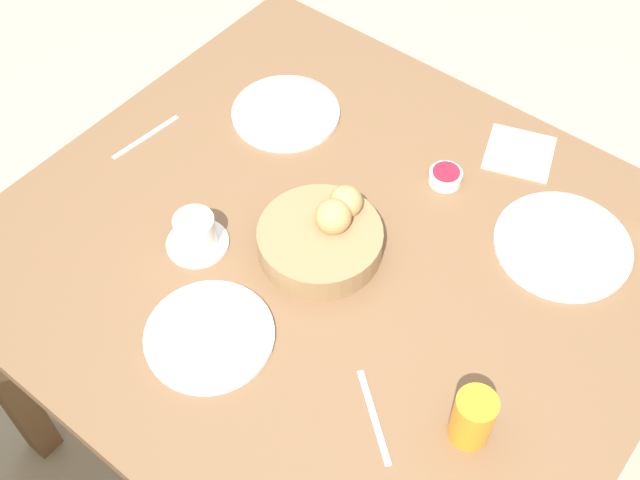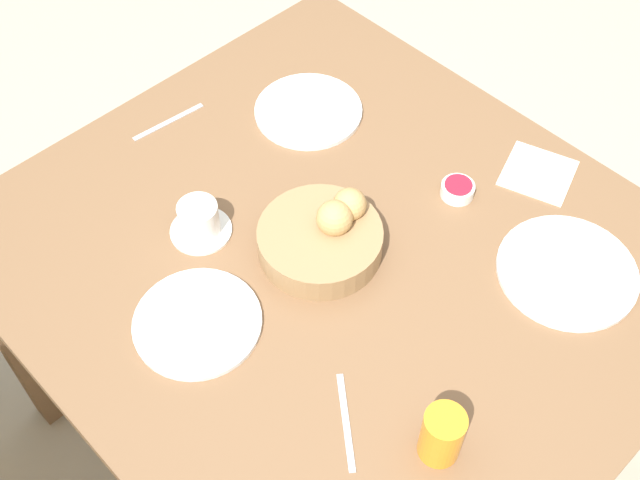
# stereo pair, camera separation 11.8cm
# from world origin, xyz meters

# --- Properties ---
(ground_plane) EXTENTS (10.00, 10.00, 0.00)m
(ground_plane) POSITION_xyz_m (0.00, 0.00, 0.00)
(ground_plane) COLOR #A89E89
(dining_table) EXTENTS (1.21, 1.09, 0.77)m
(dining_table) POSITION_xyz_m (0.00, 0.00, 0.68)
(dining_table) COLOR brown
(dining_table) RESTS_ON ground_plane
(bread_basket) EXTENTS (0.23, 0.23, 0.11)m
(bread_basket) POSITION_xyz_m (0.02, 0.01, 0.81)
(bread_basket) COLOR #99754C
(bread_basket) RESTS_ON dining_table
(plate_near_left) EXTENTS (0.26, 0.26, 0.01)m
(plate_near_left) POSITION_xyz_m (-0.33, -0.27, 0.78)
(plate_near_left) COLOR white
(plate_near_left) RESTS_ON dining_table
(plate_near_right) EXTENTS (0.23, 0.23, 0.01)m
(plate_near_right) POSITION_xyz_m (0.31, -0.22, 0.78)
(plate_near_right) COLOR white
(plate_near_right) RESTS_ON dining_table
(plate_far_center) EXTENTS (0.22, 0.22, 0.01)m
(plate_far_center) POSITION_xyz_m (0.06, 0.28, 0.78)
(plate_far_center) COLOR white
(plate_far_center) RESTS_ON dining_table
(juice_glass) EXTENTS (0.07, 0.07, 0.11)m
(juice_glass) POSITION_xyz_m (-0.38, 0.16, 0.83)
(juice_glass) COLOR orange
(juice_glass) RESTS_ON dining_table
(coffee_cup) EXTENTS (0.12, 0.12, 0.07)m
(coffee_cup) POSITION_xyz_m (0.21, 0.15, 0.81)
(coffee_cup) COLOR white
(coffee_cup) RESTS_ON dining_table
(jam_bowl_berry) EXTENTS (0.07, 0.07, 0.03)m
(jam_bowl_berry) POSITION_xyz_m (-0.06, -0.27, 0.79)
(jam_bowl_berry) COLOR white
(jam_bowl_berry) RESTS_ON dining_table
(fork_silver) EXTENTS (0.14, 0.11, 0.00)m
(fork_silver) POSITION_xyz_m (-0.25, 0.23, 0.78)
(fork_silver) COLOR #B7B7BC
(fork_silver) RESTS_ON dining_table
(knife_silver) EXTENTS (0.03, 0.17, 0.00)m
(knife_silver) POSITION_xyz_m (0.49, 0.01, 0.78)
(knife_silver) COLOR #B7B7BC
(knife_silver) RESTS_ON dining_table
(napkin) EXTENTS (0.17, 0.17, 0.00)m
(napkin) POSITION_xyz_m (-0.14, -0.43, 0.78)
(napkin) COLOR silver
(napkin) RESTS_ON dining_table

